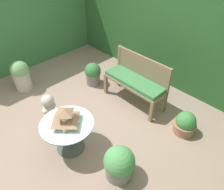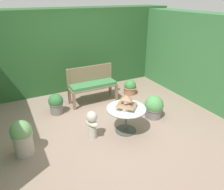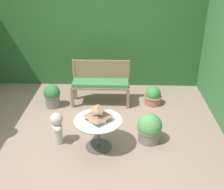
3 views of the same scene
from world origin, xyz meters
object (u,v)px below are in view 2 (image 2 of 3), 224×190
at_px(potted_plant_bench_left, 154,107).
at_px(garden_bust, 92,123).
at_px(patio_table, 126,113).
at_px(pagoda_birdhouse, 126,103).
at_px(garden_bench, 93,86).
at_px(potted_plant_bench_right, 130,87).
at_px(potted_plant_hedge_corner, 22,137).
at_px(potted_plant_table_far, 56,104).

bearing_deg(potted_plant_bench_left, garden_bust, -175.89).
bearing_deg(patio_table, pagoda_birdhouse, 180.00).
height_order(patio_table, garden_bust, garden_bust).
bearing_deg(garden_bench, pagoda_birdhouse, -87.48).
bearing_deg(garden_bench, garden_bust, -113.56).
distance_m(potted_plant_bench_right, potted_plant_hedge_corner, 3.35).
xyz_separation_m(garden_bench, potted_plant_bench_right, (1.14, 0.02, -0.26)).
bearing_deg(potted_plant_bench_right, potted_plant_bench_left, -98.28).
relative_size(potted_plant_bench_right, potted_plant_table_far, 0.83).
xyz_separation_m(potted_plant_bench_right, potted_plant_bench_left, (-0.20, -1.38, 0.06)).
relative_size(potted_plant_hedge_corner, potted_plant_table_far, 1.32).
xyz_separation_m(garden_bust, potted_plant_table_far, (-0.39, 1.31, -0.08)).
bearing_deg(potted_plant_table_far, pagoda_birdhouse, -51.99).
distance_m(garden_bust, potted_plant_bench_right, 2.33).
distance_m(potted_plant_bench_left, potted_plant_table_far, 2.30).
bearing_deg(potted_plant_bench_right, potted_plant_hedge_corner, -155.72).
relative_size(pagoda_birdhouse, potted_plant_bench_right, 0.89).
height_order(potted_plant_hedge_corner, potted_plant_table_far, potted_plant_hedge_corner).
bearing_deg(potted_plant_bench_right, garden_bust, -140.12).
bearing_deg(potted_plant_bench_left, potted_plant_hedge_corner, 179.99).
bearing_deg(garden_bust, patio_table, 59.84).
bearing_deg(garden_bench, potted_plant_bench_left, -55.33).
xyz_separation_m(pagoda_birdhouse, potted_plant_table_far, (-1.10, 1.40, -0.40)).
bearing_deg(garden_bust, pagoda_birdhouse, 59.84).
bearing_deg(potted_plant_hedge_corner, garden_bust, -5.14).
bearing_deg(potted_plant_table_far, potted_plant_hedge_corner, -126.52).
relative_size(garden_bust, potted_plant_table_far, 1.17).
relative_size(potted_plant_bench_right, potted_plant_hedge_corner, 0.63).
distance_m(garden_bench, potted_plant_bench_left, 1.67).
height_order(pagoda_birdhouse, garden_bust, pagoda_birdhouse).
distance_m(garden_bench, pagoda_birdhouse, 1.59).
bearing_deg(potted_plant_hedge_corner, garden_bench, 35.45).
bearing_deg(potted_plant_bench_left, garden_bench, 124.67).
height_order(garden_bench, patio_table, patio_table).
bearing_deg(garden_bust, garden_bench, 134.12).
height_order(potted_plant_bench_right, potted_plant_table_far, potted_plant_table_far).
relative_size(garden_bench, potted_plant_bench_left, 2.35).
bearing_deg(potted_plant_hedge_corner, pagoda_birdhouse, -6.11).
height_order(garden_bench, potted_plant_bench_right, garden_bench).
bearing_deg(garden_bust, potted_plant_hedge_corner, -117.46).
relative_size(patio_table, pagoda_birdhouse, 2.15).
relative_size(garden_bust, potted_plant_hedge_corner, 0.89).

